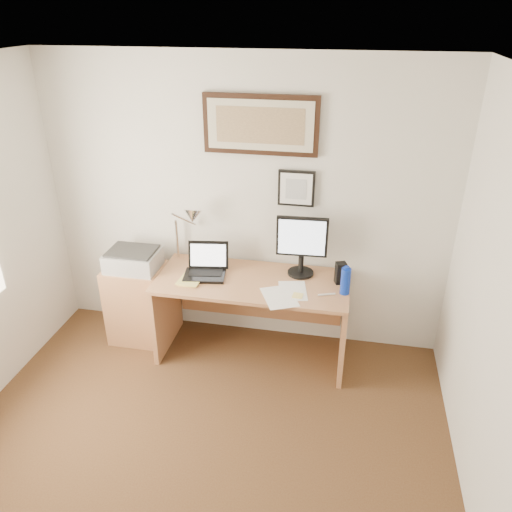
% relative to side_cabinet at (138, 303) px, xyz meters
% --- Properties ---
extents(floor, '(4.00, 4.00, 0.00)m').
position_rel_side_cabinet_xyz_m(floor, '(0.92, -1.68, -0.36)').
color(floor, '#4B2F1A').
rests_on(floor, ground).
extents(ceiling, '(4.00, 4.00, 0.00)m').
position_rel_side_cabinet_xyz_m(ceiling, '(0.92, -1.68, 2.13)').
color(ceiling, white).
rests_on(ceiling, ground).
extents(wall_back, '(3.50, 0.02, 2.50)m').
position_rel_side_cabinet_xyz_m(wall_back, '(0.92, 0.32, 0.89)').
color(wall_back, silver).
rests_on(wall_back, ground).
extents(side_cabinet, '(0.50, 0.40, 0.73)m').
position_rel_side_cabinet_xyz_m(side_cabinet, '(0.00, 0.00, 0.00)').
color(side_cabinet, '#A76D46').
rests_on(side_cabinet, floor).
extents(water_bottle, '(0.08, 0.08, 0.22)m').
position_rel_side_cabinet_xyz_m(water_bottle, '(1.83, -0.12, 0.49)').
color(water_bottle, '#0D2CAC').
rests_on(water_bottle, desk).
extents(bottle_cap, '(0.04, 0.04, 0.02)m').
position_rel_side_cabinet_xyz_m(bottle_cap, '(1.83, -0.12, 0.61)').
color(bottle_cap, '#0D2CAC').
rests_on(bottle_cap, water_bottle).
extents(speaker, '(0.10, 0.09, 0.18)m').
position_rel_side_cabinet_xyz_m(speaker, '(1.78, 0.04, 0.48)').
color(speaker, black).
rests_on(speaker, desk).
extents(paper_sheet_a, '(0.35, 0.40, 0.00)m').
position_rel_side_cabinet_xyz_m(paper_sheet_a, '(1.33, -0.27, 0.39)').
color(paper_sheet_a, white).
rests_on(paper_sheet_a, desk).
extents(paper_sheet_b, '(0.27, 0.34, 0.00)m').
position_rel_side_cabinet_xyz_m(paper_sheet_b, '(1.42, -0.16, 0.39)').
color(paper_sheet_b, white).
rests_on(paper_sheet_b, desk).
extents(sticky_pad, '(0.08, 0.08, 0.01)m').
position_rel_side_cabinet_xyz_m(sticky_pad, '(1.47, -0.23, 0.39)').
color(sticky_pad, '#FFE578').
rests_on(sticky_pad, desk).
extents(marker_pen, '(0.14, 0.06, 0.02)m').
position_rel_side_cabinet_xyz_m(marker_pen, '(1.69, -0.18, 0.39)').
color(marker_pen, white).
rests_on(marker_pen, desk).
extents(book, '(0.20, 0.27, 0.02)m').
position_rel_side_cabinet_xyz_m(book, '(0.48, -0.14, 0.39)').
color(book, '#E3D56B').
rests_on(book, desk).
extents(desk, '(1.60, 0.70, 0.75)m').
position_rel_side_cabinet_xyz_m(desk, '(1.07, 0.04, 0.15)').
color(desk, '#A76D46').
rests_on(desk, floor).
extents(laptop, '(0.37, 0.34, 0.26)m').
position_rel_side_cabinet_xyz_m(laptop, '(0.67, -0.02, 0.44)').
color(laptop, black).
rests_on(laptop, desk).
extents(lcd_monitor, '(0.42, 0.22, 0.52)m').
position_rel_side_cabinet_xyz_m(lcd_monitor, '(1.45, 0.13, 0.68)').
color(lcd_monitor, black).
rests_on(lcd_monitor, desk).
extents(printer, '(0.44, 0.34, 0.18)m').
position_rel_side_cabinet_xyz_m(printer, '(0.01, -0.01, 0.45)').
color(printer, '#A6A6A9').
rests_on(printer, side_cabinet).
extents(desk_lamp, '(0.29, 0.27, 0.53)m').
position_rel_side_cabinet_xyz_m(desk_lamp, '(0.51, 0.13, 0.82)').
color(desk_lamp, silver).
rests_on(desk_lamp, desk).
extents(picture_large, '(0.92, 0.04, 0.47)m').
position_rel_side_cabinet_xyz_m(picture_large, '(1.07, 0.29, 1.59)').
color(picture_large, black).
rests_on(picture_large, wall_back).
extents(picture_small, '(0.30, 0.03, 0.30)m').
position_rel_side_cabinet_xyz_m(picture_small, '(1.37, 0.29, 1.09)').
color(picture_small, black).
rests_on(picture_small, wall_back).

